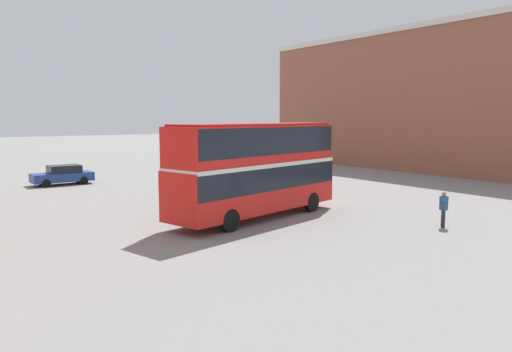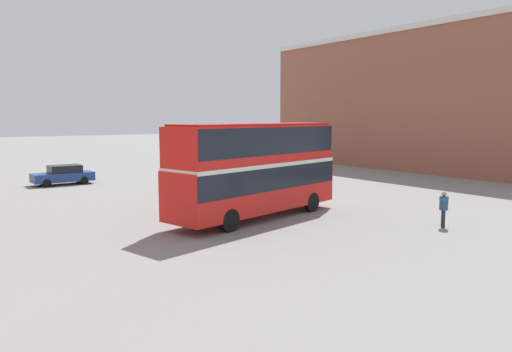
{
  "view_description": "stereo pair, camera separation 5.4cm",
  "coord_description": "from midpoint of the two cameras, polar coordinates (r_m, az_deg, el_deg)",
  "views": [
    {
      "loc": [
        -16.3,
        -21.4,
        5.14
      ],
      "look_at": [
        -1.83,
        -0.93,
        2.17
      ],
      "focal_mm": 35.0,
      "sensor_mm": 36.0,
      "label": 1
    },
    {
      "loc": [
        -16.25,
        -21.43,
        5.14
      ],
      "look_at": [
        -1.83,
        -0.93,
        2.17
      ],
      "focal_mm": 35.0,
      "sensor_mm": 36.0,
      "label": 2
    }
  ],
  "objects": [
    {
      "name": "ground_plane",
      "position": [
        27.39,
        2.08,
        -4.06
      ],
      "size": [
        240.0,
        240.0,
        0.0
      ],
      "primitive_type": "plane",
      "color": "gray"
    },
    {
      "name": "building_row_right",
      "position": [
        53.65,
        19.54,
        8.13
      ],
      "size": [
        11.11,
        36.16,
        13.55
      ],
      "color": "#935642",
      "rests_on": "ground_plane"
    },
    {
      "name": "double_decker_bus",
      "position": [
        25.18,
        0.06,
        1.35
      ],
      "size": [
        10.65,
        4.91,
        4.82
      ],
      "rotation": [
        0.0,
        0.0,
        0.24
      ],
      "color": "red",
      "rests_on": "ground_plane"
    },
    {
      "name": "pedestrian_foreground",
      "position": [
        24.91,
        20.72,
        -3.15
      ],
      "size": [
        0.59,
        0.59,
        1.7
      ],
      "rotation": [
        0.0,
        0.0,
        2.28
      ],
      "color": "#232328",
      "rests_on": "ground_plane"
    },
    {
      "name": "parked_car_kerb_near",
      "position": [
        36.64,
        -6.82,
        -0.2
      ],
      "size": [
        4.32,
        2.39,
        1.43
      ],
      "rotation": [
        0.0,
        0.0,
        0.17
      ],
      "color": "maroon",
      "rests_on": "ground_plane"
    },
    {
      "name": "parked_car_kerb_far",
      "position": [
        40.79,
        -21.13,
        0.12
      ],
      "size": [
        4.43,
        1.88,
        1.48
      ],
      "rotation": [
        0.0,
        0.0,
        3.16
      ],
      "color": "navy",
      "rests_on": "ground_plane"
    }
  ]
}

